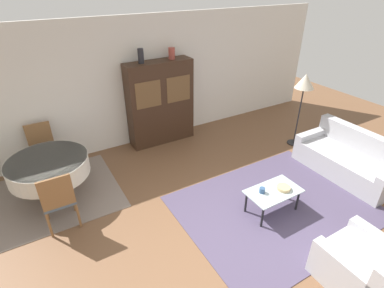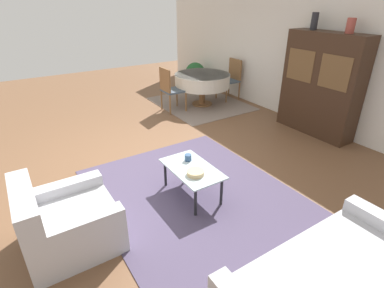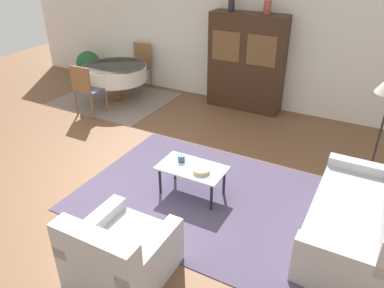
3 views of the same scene
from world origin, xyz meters
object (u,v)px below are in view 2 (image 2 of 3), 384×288
(armchair, at_px, (65,223))
(cup, at_px, (188,158))
(coffee_table, at_px, (192,171))
(display_cabinet, at_px, (321,85))
(bowl, at_px, (195,173))
(vase_tall, at_px, (315,21))
(vase_short, at_px, (351,26))
(dining_table, at_px, (202,80))
(dining_chair_far, at_px, (231,77))
(potted_plant, at_px, (195,73))
(dining_chair_near, at_px, (170,87))

(armchair, xyz_separation_m, cup, (-0.23, 1.62, 0.17))
(coffee_table, height_order, cup, cup)
(display_cabinet, bearing_deg, coffee_table, -81.12)
(coffee_table, bearing_deg, bowl, -17.86)
(coffee_table, bearing_deg, vase_tall, 105.28)
(bowl, height_order, vase_short, vase_short)
(coffee_table, distance_m, bowl, 0.18)
(coffee_table, xyz_separation_m, dining_table, (-2.95, 2.18, 0.22))
(cup, bearing_deg, display_cabinet, 95.50)
(display_cabinet, bearing_deg, dining_chair_far, -179.24)
(dining_chair_far, bearing_deg, dining_table, 90.00)
(coffee_table, xyz_separation_m, cup, (-0.19, 0.06, 0.09))
(cup, xyz_separation_m, bowl, (0.35, -0.11, -0.02))
(display_cabinet, height_order, dining_chair_far, display_cabinet)
(vase_tall, relative_size, potted_plant, 0.41)
(dining_chair_near, distance_m, bowl, 3.39)
(display_cabinet, xyz_separation_m, cup, (0.29, -3.02, -0.46))
(bowl, bearing_deg, display_cabinet, 101.51)
(dining_chair_near, relative_size, bowl, 4.56)
(bowl, relative_size, vase_short, 0.92)
(armchair, bearing_deg, display_cabinet, 96.41)
(bowl, xyz_separation_m, vase_short, (-0.32, 3.13, 1.50))
(dining_chair_far, distance_m, vase_tall, 2.53)
(dining_chair_near, distance_m, potted_plant, 2.10)
(coffee_table, bearing_deg, display_cabinet, 98.88)
(dining_table, height_order, potted_plant, dining_table)
(potted_plant, bearing_deg, display_cabinet, 2.81)
(potted_plant, bearing_deg, vase_tall, 3.11)
(armchair, distance_m, bowl, 1.52)
(dining_table, bearing_deg, vase_tall, 23.13)
(display_cabinet, bearing_deg, dining_table, -159.97)
(bowl, distance_m, vase_tall, 3.62)
(coffee_table, distance_m, dining_table, 3.67)
(dining_table, relative_size, bowl, 6.04)
(dining_chair_near, height_order, cup, dining_chair_near)
(coffee_table, distance_m, vase_tall, 3.57)
(armchair, xyz_separation_m, vase_short, (-0.20, 4.64, 1.65))
(dining_table, distance_m, potted_plant, 1.57)
(dining_table, xyz_separation_m, dining_chair_near, (0.00, -0.87, -0.03))
(display_cabinet, xyz_separation_m, vase_tall, (-0.36, 0.00, 1.05))
(vase_short, bearing_deg, display_cabinet, -179.83)
(display_cabinet, distance_m, dining_chair_far, 2.49)
(vase_tall, distance_m, vase_short, 0.68)
(dining_chair_near, xyz_separation_m, dining_chair_far, (0.00, 1.73, 0.00))
(dining_chair_near, bearing_deg, potted_plant, 131.34)
(coffee_table, height_order, potted_plant, potted_plant)
(potted_plant, bearing_deg, cup, -34.32)
(coffee_table, xyz_separation_m, vase_tall, (-0.84, 3.08, 1.60))
(coffee_table, bearing_deg, potted_plant, 146.31)
(display_cabinet, distance_m, dining_chair_near, 3.05)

